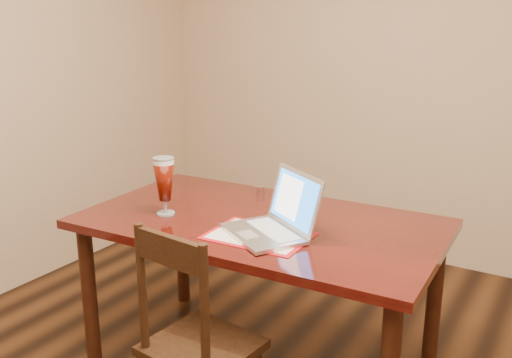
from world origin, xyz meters
The scene contains 2 objects.
dining_table centered at (-0.49, 0.78, 0.68)m, with size 1.68×0.99×1.04m.
dining_chair centered at (-0.43, 0.22, 0.44)m, with size 0.44×0.42×0.94m.
Camera 1 is at (0.79, -1.33, 1.66)m, focal length 40.00 mm.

